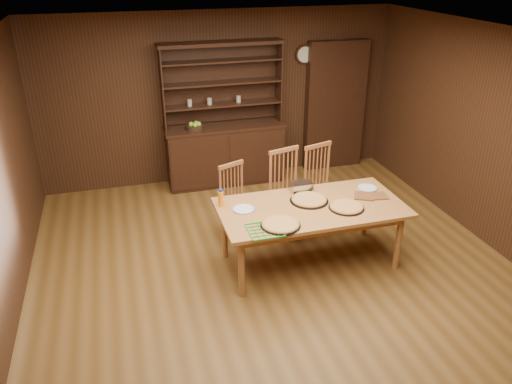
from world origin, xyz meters
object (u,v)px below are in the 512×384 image
object	(u,v)px
chair_left	(236,198)
chair_center	(287,189)
juice_bottle	(221,198)
chair_right	(321,182)
dining_table	(311,212)
china_hutch	(225,146)

from	to	relation	value
chair_left	chair_center	distance (m)	0.67
juice_bottle	chair_right	bearing A→B (deg)	22.39
dining_table	chair_left	bearing A→B (deg)	125.60
juice_bottle	chair_left	bearing A→B (deg)	62.73
china_hutch	chair_center	size ratio (longest dim) A/B	1.95
chair_left	chair_center	size ratio (longest dim) A/B	0.86
dining_table	chair_center	bearing A→B (deg)	89.68
dining_table	chair_center	distance (m)	0.82
dining_table	chair_right	xyz separation A→B (m)	(0.51, 0.91, -0.10)
dining_table	chair_left	world-z (taller)	chair_left
china_hutch	juice_bottle	size ratio (longest dim) A/B	10.61
china_hutch	juice_bottle	xyz separation A→B (m)	(-0.55, -2.25, 0.25)
chair_right	juice_bottle	xyz separation A→B (m)	(-1.49, -0.61, 0.27)
dining_table	juice_bottle	xyz separation A→B (m)	(-0.98, 0.29, 0.17)
chair_right	chair_left	bearing A→B (deg)	162.83
chair_center	juice_bottle	size ratio (longest dim) A/B	5.43
chair_center	chair_right	world-z (taller)	chair_center
china_hutch	dining_table	bearing A→B (deg)	-80.48
chair_center	juice_bottle	bearing A→B (deg)	-167.27
chair_right	juice_bottle	size ratio (longest dim) A/B	5.32
chair_left	chair_center	xyz separation A→B (m)	(0.66, -0.10, 0.09)
dining_table	chair_left	xyz separation A→B (m)	(-0.66, 0.92, -0.17)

